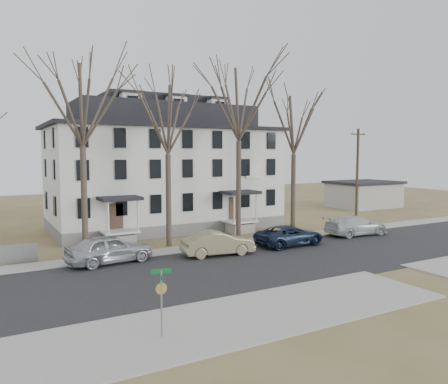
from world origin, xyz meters
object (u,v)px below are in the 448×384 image
car_tan (218,244)px  boarding_house (165,169)px  tree_mid_right (294,121)px  utility_pole_far (357,172)px  car_silver (109,249)px  bicycle_left (101,243)px  tree_far_left (81,99)px  tree_mid_left (168,115)px  car_white (356,226)px  street_sign (161,293)px  tree_center (239,99)px  car_navy (290,236)px

car_tan → boarding_house: bearing=1.0°
tree_mid_right → utility_pole_far: bearing=19.3°
car_silver → bicycle_left: car_silver is taller
tree_far_left → bicycle_left: 10.02m
bicycle_left → car_silver: bearing=179.4°
boarding_house → tree_mid_left: bearing=-110.2°
car_white → tree_mid_left: bearing=80.2°
car_tan → bicycle_left: bearing=54.9°
boarding_house → street_sign: size_ratio=7.99×
tree_center → car_white: size_ratio=2.62×
tree_mid_right → street_sign: 24.68m
tree_mid_right → car_white: 10.24m
car_white → tree_mid_right: bearing=49.0°
car_tan → street_sign: street_sign is taller
boarding_house → utility_pole_far: 20.88m
utility_pole_far → car_silver: bearing=-165.7°
tree_far_left → car_silver: tree_far_left is taller
tree_mid_left → tree_mid_right: size_ratio=1.00×
boarding_house → tree_far_left: 13.12m
car_navy → street_sign: (-14.24, -10.74, 0.98)m
tree_far_left → tree_mid_left: tree_far_left is taller
car_tan → car_navy: (6.15, 0.17, -0.06)m
boarding_house → bicycle_left: bearing=-138.0°
tree_center → bicycle_left: 15.08m
tree_center → car_white: bearing=-21.9°
utility_pole_far → street_sign: utility_pole_far is taller
boarding_house → tree_center: size_ratio=1.41×
boarding_house → tree_center: bearing=-69.8°
tree_far_left → street_sign: 17.34m
boarding_house → car_white: 17.64m
car_white → street_sign: 24.45m
tree_far_left → car_tan: size_ratio=2.82×
tree_center → tree_mid_left: bearing=180.0°
car_tan → car_navy: bearing=-81.4°
utility_pole_far → car_navy: utility_pole_far is taller
bicycle_left → street_sign: (-1.76, -16.30, 1.23)m
tree_mid_left → car_white: size_ratio=2.27×
utility_pole_far → tree_far_left: bearing=-171.9°
boarding_house → tree_mid_left: size_ratio=1.63×
utility_pole_far → car_navy: size_ratio=1.78×
car_silver → car_white: 20.44m
tree_mid_left → car_silver: 10.61m
car_tan → bicycle_left: car_tan is taller
car_tan → car_navy: size_ratio=0.91×
car_tan → car_white: (13.56, 0.76, 0.01)m
utility_pole_far → car_silver: size_ratio=1.80×
tree_mid_right → bicycle_left: bearing=175.6°
car_silver → street_sign: street_sign is taller
tree_far_left → bicycle_left: tree_far_left is taller
tree_center → car_navy: size_ratio=2.75×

